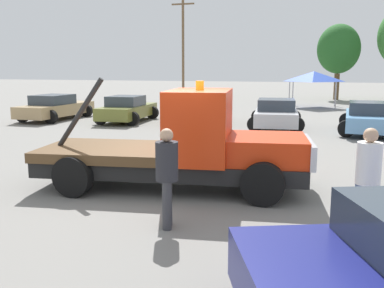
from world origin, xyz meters
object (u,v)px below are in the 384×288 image
(parked_car_olive, at_px, (127,109))
(parked_car_silver, at_px, (276,114))
(parked_car_orange, at_px, (197,110))
(tree_left, at_px, (339,49))
(traffic_cone, at_px, (224,157))
(person_at_hood, at_px, (167,171))
(parked_car_tan, at_px, (55,107))
(canopy_tent_blue, at_px, (314,76))
(person_near_truck, at_px, (368,174))
(tow_truck, at_px, (187,148))
(parked_car_skyblue, at_px, (368,118))
(utility_pole, at_px, (183,42))

(parked_car_olive, xyz_separation_m, parked_car_silver, (7.54, 0.03, 0.00))
(parked_car_orange, distance_m, tree_left, 20.79)
(tree_left, height_order, traffic_cone, tree_left)
(person_at_hood, bearing_deg, parked_car_tan, 114.10)
(parked_car_tan, xyz_separation_m, canopy_tent_blue, (12.88, 11.76, 1.50))
(person_near_truck, xyz_separation_m, person_at_hood, (-3.22, -0.69, -0.03))
(person_at_hood, distance_m, traffic_cone, 4.99)
(parked_car_tan, height_order, traffic_cone, parked_car_tan)
(person_at_hood, xyz_separation_m, parked_car_orange, (-3.69, 13.94, -0.35))
(person_at_hood, distance_m, tree_left, 33.52)
(person_near_truck, distance_m, person_at_hood, 3.29)
(parked_car_olive, bearing_deg, tow_truck, -151.67)
(parked_car_silver, xyz_separation_m, parked_car_skyblue, (3.91, -0.55, -0.00))
(tree_left, bearing_deg, parked_car_skyblue, -87.20)
(tow_truck, height_order, parked_car_silver, tow_truck)
(parked_car_olive, bearing_deg, parked_car_skyblue, -96.36)
(parked_car_orange, relative_size, utility_pole, 0.47)
(person_near_truck, bearing_deg, utility_pole, -169.85)
(parked_car_tan, bearing_deg, parked_car_skyblue, -90.44)
(parked_car_olive, relative_size, parked_car_orange, 0.96)
(person_at_hood, relative_size, utility_pole, 0.18)
(person_at_hood, height_order, tree_left, tree_left)
(parked_car_tan, distance_m, traffic_cone, 13.79)
(traffic_cone, bearing_deg, parked_car_skyblue, 60.76)
(parked_car_skyblue, bearing_deg, parked_car_silver, 84.31)
(tow_truck, bearing_deg, parked_car_silver, 77.50)
(parked_car_silver, distance_m, canopy_tent_blue, 11.61)
(tree_left, distance_m, traffic_cone, 28.76)
(parked_car_orange, distance_m, utility_pole, 20.50)
(person_at_hood, bearing_deg, parked_car_skyblue, 54.72)
(person_at_hood, bearing_deg, traffic_cone, 75.02)
(parked_car_tan, bearing_deg, canopy_tent_blue, -47.18)
(tow_truck, distance_m, parked_car_silver, 10.92)
(parked_car_tan, bearing_deg, parked_car_orange, -82.55)
(parked_car_olive, distance_m, parked_car_skyblue, 11.47)
(person_near_truck, height_order, parked_car_skyblue, person_near_truck)
(tow_truck, height_order, parked_car_tan, tow_truck)
(canopy_tent_blue, bearing_deg, parked_car_tan, -137.61)
(parked_car_skyblue, xyz_separation_m, utility_pole, (-14.99, 19.88, 4.51))
(parked_car_silver, bearing_deg, parked_car_olive, 83.79)
(person_at_hood, relative_size, parked_car_orange, 0.38)
(parked_car_silver, bearing_deg, canopy_tent_blue, -12.62)
(person_near_truck, height_order, person_at_hood, person_near_truck)
(parked_car_orange, bearing_deg, canopy_tent_blue, -29.50)
(parked_car_skyblue, bearing_deg, parked_car_olive, 89.71)
(person_at_hood, height_order, parked_car_olive, person_at_hood)
(parked_car_skyblue, height_order, utility_pole, utility_pole)
(parked_car_tan, relative_size, canopy_tent_blue, 1.57)
(canopy_tent_blue, distance_m, traffic_cone, 19.99)
(tow_truck, relative_size, tree_left, 0.97)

